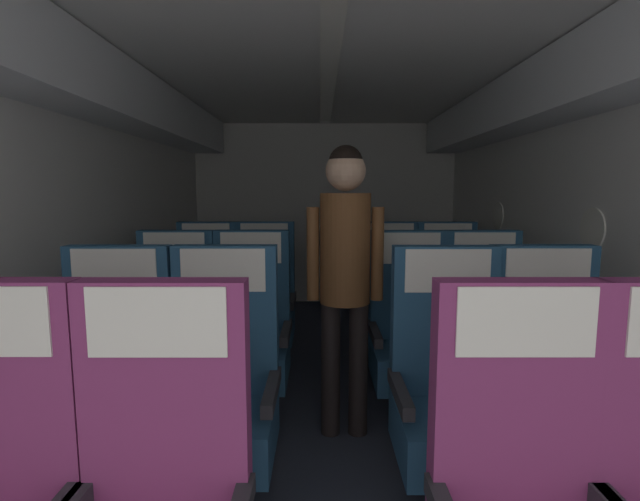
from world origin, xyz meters
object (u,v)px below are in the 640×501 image
(seat_c_left_window, at_px, (174,338))
(seat_d_right_window, at_px, (391,305))
(seat_b_right_window, at_px, (449,397))
(seat_d_left_aisle, at_px, (264,305))
(seat_b_right_aisle, at_px, (550,395))
(seat_c_left_aisle, at_px, (251,337))
(seat_c_right_window, at_px, (410,338))
(flight_attendant, at_px, (345,260))
(seat_c_right_aisle, at_px, (486,338))
(seat_d_left_window, at_px, (206,305))
(seat_b_left_window, at_px, (113,396))
(seat_b_left_aisle, at_px, (223,395))
(seat_d_right_aisle, at_px, (449,305))

(seat_c_left_window, height_order, seat_d_right_window, same)
(seat_c_left_window, distance_m, seat_d_right_window, 1.74)
(seat_b_right_window, bearing_deg, seat_d_left_aisle, 121.21)
(seat_b_right_aisle, height_order, seat_c_left_window, same)
(seat_c_left_aisle, height_order, seat_c_right_window, same)
(seat_c_left_window, height_order, seat_d_left_aisle, same)
(flight_attendant, bearing_deg, seat_c_right_aisle, 6.65)
(seat_c_left_aisle, bearing_deg, seat_c_right_window, -1.26)
(seat_d_left_window, distance_m, seat_d_left_aisle, 0.48)
(seat_c_left_aisle, distance_m, seat_c_right_window, 1.02)
(seat_b_left_window, xyz_separation_m, seat_b_right_aisle, (2.00, 0.01, 0.00))
(seat_c_right_aisle, relative_size, seat_c_right_window, 1.00)
(seat_b_right_aisle, xyz_separation_m, flight_attendant, (-0.91, 0.54, 0.55))
(seat_b_left_window, distance_m, seat_c_right_window, 1.74)
(flight_attendant, bearing_deg, seat_d_right_window, 57.96)
(seat_c_right_aisle, relative_size, seat_d_left_window, 1.00)
(seat_c_right_window, height_order, seat_d_right_window, same)
(seat_c_left_window, xyz_separation_m, seat_c_left_aisle, (0.49, 0.01, 0.00))
(seat_c_left_aisle, height_order, seat_d_left_window, same)
(seat_b_right_aisle, height_order, flight_attendant, flight_attendant)
(seat_b_left_aisle, xyz_separation_m, seat_b_right_aisle, (1.50, 0.01, 0.00))
(seat_d_left_window, bearing_deg, seat_b_right_aisle, -40.29)
(seat_c_left_window, xyz_separation_m, seat_c_right_aisle, (1.99, -0.00, 0.00))
(seat_d_right_window, bearing_deg, seat_c_left_aisle, -140.20)
(seat_c_left_window, relative_size, seat_d_right_window, 1.00)
(seat_c_right_aisle, xyz_separation_m, seat_d_left_aisle, (-1.51, 0.86, 0.00))
(seat_b_left_aisle, relative_size, seat_b_right_window, 1.00)
(seat_c_right_aisle, xyz_separation_m, seat_d_left_window, (-1.99, 0.85, 0.00))
(flight_attendant, bearing_deg, seat_b_left_window, -164.56)
(seat_c_left_window, bearing_deg, seat_c_right_aisle, -0.00)
(seat_b_left_window, xyz_separation_m, seat_d_left_aisle, (0.49, 1.71, 0.00))
(flight_attendant, bearing_deg, seat_b_right_window, -63.29)
(seat_b_right_aisle, distance_m, seat_d_left_aisle, 2.27)
(seat_b_left_aisle, relative_size, seat_c_right_aisle, 1.00)
(seat_d_left_window, bearing_deg, seat_d_left_aisle, 1.01)
(seat_b_right_window, height_order, seat_c_right_window, same)
(seat_c_left_window, relative_size, seat_c_right_window, 1.00)
(seat_b_right_aisle, relative_size, seat_b_right_window, 1.00)
(seat_b_left_window, distance_m, seat_d_right_aisle, 2.62)
(seat_b_left_aisle, xyz_separation_m, seat_d_right_window, (1.02, 1.71, 0.00))
(seat_c_left_window, bearing_deg, seat_b_left_window, -90.82)
(seat_c_left_aisle, bearing_deg, seat_b_left_aisle, -90.11)
(seat_c_right_window, distance_m, flight_attendant, 0.75)
(seat_d_left_window, bearing_deg, seat_c_right_aisle, -23.09)
(seat_d_right_window, bearing_deg, seat_b_right_window, -89.79)
(seat_b_left_aisle, height_order, seat_b_right_window, same)
(seat_b_left_aisle, distance_m, seat_c_left_aisle, 0.86)
(seat_b_right_aisle, xyz_separation_m, seat_c_left_window, (-1.99, 0.84, 0.00))
(seat_b_right_aisle, relative_size, flight_attendant, 0.70)
(seat_b_right_window, distance_m, flight_attendant, 0.90)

